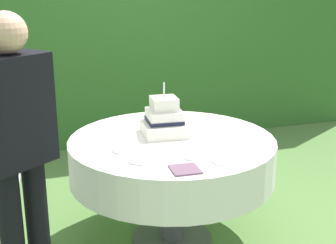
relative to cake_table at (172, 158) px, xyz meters
name	(u,v)px	position (x,y,z in m)	size (l,w,h in m)	color
ground_plane	(172,239)	(0.00, 0.00, -0.60)	(20.00, 20.00, 0.00)	#547A3D
foliage_hedge	(102,16)	(0.00, 2.30, 0.77)	(6.24, 0.53, 2.74)	#336628
cake_table	(172,158)	(0.00, 0.00, 0.00)	(1.35, 1.35, 0.74)	#4C4C51
wedding_cake	(165,120)	(-0.02, 0.10, 0.24)	(0.32, 0.31, 0.35)	white
serving_plate_near	(223,161)	(0.14, -0.49, 0.14)	(0.13, 0.13, 0.01)	white
serving_plate_far	(123,150)	(-0.35, -0.12, 0.14)	(0.14, 0.14, 0.01)	white
serving_plate_left	(192,157)	(0.00, -0.36, 0.14)	(0.12, 0.12, 0.01)	white
serving_plate_right	(141,160)	(-0.30, -0.32, 0.14)	(0.14, 0.14, 0.01)	white
napkin_stack	(185,169)	(-0.11, -0.53, 0.14)	(0.15, 0.15, 0.01)	#6B4C60
standing_person	(17,149)	(-0.96, -0.44, 0.33)	(0.41, 0.37, 1.60)	black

